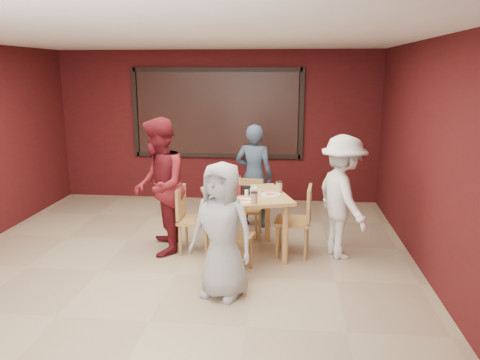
# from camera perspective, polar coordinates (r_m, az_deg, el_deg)

# --- Properties ---
(floor) EXTENTS (7.00, 7.00, 0.00)m
(floor) POSITION_cam_1_polar(r_m,az_deg,el_deg) (5.87, -7.80, -11.27)
(floor) COLOR tan
(floor) RESTS_ON ground
(window_blinds) EXTENTS (3.00, 0.02, 1.50)m
(window_blinds) POSITION_cam_1_polar(r_m,az_deg,el_deg) (8.77, -2.83, 8.12)
(window_blinds) COLOR black
(dining_table) EXTENTS (1.33, 1.33, 0.99)m
(dining_table) POSITION_cam_1_polar(r_m,az_deg,el_deg) (6.17, 0.66, -2.73)
(dining_table) COLOR tan
(dining_table) RESTS_ON floor
(chair_front) EXTENTS (0.52, 0.52, 0.93)m
(chair_front) POSITION_cam_1_polar(r_m,az_deg,el_deg) (5.59, -1.13, -6.63)
(chair_front) COLOR #A16C3E
(chair_front) RESTS_ON floor
(chair_back) EXTENTS (0.45, 0.45, 0.84)m
(chair_back) POSITION_cam_1_polar(r_m,az_deg,el_deg) (6.99, 1.02, -2.96)
(chair_back) COLOR #A16C3E
(chair_back) RESTS_ON floor
(chair_left) EXTENTS (0.45, 0.45, 0.90)m
(chair_left) POSITION_cam_1_polar(r_m,az_deg,el_deg) (6.37, -6.12, -4.33)
(chair_left) COLOR #A16C3E
(chair_left) RESTS_ON floor
(chair_right) EXTENTS (0.50, 0.50, 0.95)m
(chair_right) POSITION_cam_1_polar(r_m,az_deg,el_deg) (6.25, 7.22, -4.47)
(chair_right) COLOR #A16C3E
(chair_right) RESTS_ON floor
(diner_front) EXTENTS (0.85, 0.70, 1.50)m
(diner_front) POSITION_cam_1_polar(r_m,az_deg,el_deg) (5.04, -2.20, -6.18)
(diner_front) COLOR #9D9D9D
(diner_front) RESTS_ON floor
(diner_back) EXTENTS (0.65, 0.49, 1.63)m
(diner_back) POSITION_cam_1_polar(r_m,az_deg,el_deg) (7.32, 1.72, 0.50)
(diner_back) COLOR #2E3E52
(diner_back) RESTS_ON floor
(diner_left) EXTENTS (0.88, 1.02, 1.83)m
(diner_left) POSITION_cam_1_polar(r_m,az_deg,el_deg) (6.31, -9.85, -0.80)
(diner_left) COLOR maroon
(diner_left) RESTS_ON floor
(diner_right) EXTENTS (0.95, 1.20, 1.63)m
(diner_right) POSITION_cam_1_polar(r_m,az_deg,el_deg) (6.23, 12.37, -2.06)
(diner_right) COLOR silver
(diner_right) RESTS_ON floor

